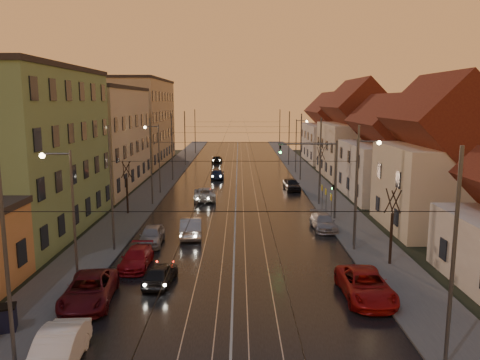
{
  "coord_description": "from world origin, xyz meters",
  "views": [
    {
      "loc": [
        0.36,
        -23.19,
        10.61
      ],
      "look_at": [
        0.44,
        22.27,
        2.94
      ],
      "focal_mm": 35.0,
      "sensor_mm": 36.0,
      "label": 1
    }
  ],
  "objects_px": {
    "driving_car_2": "(205,194)",
    "parked_right_0": "(365,285)",
    "driving_car_4": "(217,159)",
    "traffic_light_mast": "(325,170)",
    "street_lamp_0": "(68,206)",
    "parked_left_0": "(57,351)",
    "parked_left_1": "(89,290)",
    "driving_car_3": "(217,174)",
    "dumpster": "(2,319)",
    "street_lamp_2": "(156,152)",
    "street_lamp_3": "(298,140)",
    "street_lamp_1": "(360,182)",
    "driving_car_1": "(191,227)",
    "parked_right_1": "(323,222)",
    "driving_car_0": "(160,274)",
    "parked_left_3": "(152,235)",
    "parked_left_2": "(136,258)",
    "parked_right_2": "(292,184)"
  },
  "relations": [
    {
      "from": "parked_left_0",
      "to": "parked_left_1",
      "type": "distance_m",
      "value": 6.22
    },
    {
      "from": "traffic_light_mast",
      "to": "driving_car_2",
      "type": "relative_size",
      "value": 1.44
    },
    {
      "from": "street_lamp_1",
      "to": "street_lamp_2",
      "type": "xyz_separation_m",
      "value": [
        -18.21,
        20.0,
        0.0
      ]
    },
    {
      "from": "street_lamp_0",
      "to": "driving_car_0",
      "type": "xyz_separation_m",
      "value": [
        4.83,
        0.89,
        -4.25
      ]
    },
    {
      "from": "traffic_light_mast",
      "to": "driving_car_1",
      "type": "distance_m",
      "value": 13.17
    },
    {
      "from": "street_lamp_1",
      "to": "driving_car_0",
      "type": "xyz_separation_m",
      "value": [
        -13.38,
        -7.11,
        -4.25
      ]
    },
    {
      "from": "street_lamp_3",
      "to": "parked_left_3",
      "type": "distance_m",
      "value": 38.8
    },
    {
      "from": "street_lamp_0",
      "to": "street_lamp_2",
      "type": "bearing_deg",
      "value": 90.0
    },
    {
      "from": "driving_car_3",
      "to": "parked_right_0",
      "type": "height_order",
      "value": "parked_right_0"
    },
    {
      "from": "street_lamp_3",
      "to": "driving_car_3",
      "type": "relative_size",
      "value": 1.79
    },
    {
      "from": "driving_car_4",
      "to": "parked_right_1",
      "type": "relative_size",
      "value": 0.88
    },
    {
      "from": "driving_car_4",
      "to": "street_lamp_3",
      "type": "bearing_deg",
      "value": 142.45
    },
    {
      "from": "driving_car_0",
      "to": "driving_car_4",
      "type": "relative_size",
      "value": 0.97
    },
    {
      "from": "traffic_light_mast",
      "to": "street_lamp_0",
      "type": "bearing_deg",
      "value": -136.9
    },
    {
      "from": "street_lamp_1",
      "to": "driving_car_2",
      "type": "bearing_deg",
      "value": 127.04
    },
    {
      "from": "traffic_light_mast",
      "to": "parked_left_3",
      "type": "height_order",
      "value": "traffic_light_mast"
    },
    {
      "from": "street_lamp_0",
      "to": "traffic_light_mast",
      "type": "bearing_deg",
      "value": 43.1
    },
    {
      "from": "parked_left_0",
      "to": "dumpster",
      "type": "distance_m",
      "value": 4.66
    },
    {
      "from": "driving_car_4",
      "to": "parked_right_0",
      "type": "relative_size",
      "value": 0.72
    },
    {
      "from": "dumpster",
      "to": "parked_left_1",
      "type": "bearing_deg",
      "value": 29.78
    },
    {
      "from": "driving_car_1",
      "to": "dumpster",
      "type": "relative_size",
      "value": 3.92
    },
    {
      "from": "driving_car_0",
      "to": "parked_right_0",
      "type": "relative_size",
      "value": 0.7
    },
    {
      "from": "parked_right_0",
      "to": "parked_right_1",
      "type": "distance_m",
      "value": 13.91
    },
    {
      "from": "street_lamp_3",
      "to": "parked_right_0",
      "type": "bearing_deg",
      "value": -92.4
    },
    {
      "from": "street_lamp_2",
      "to": "parked_left_0",
      "type": "relative_size",
      "value": 1.74
    },
    {
      "from": "driving_car_1",
      "to": "driving_car_3",
      "type": "xyz_separation_m",
      "value": [
        0.79,
        28.09,
        -0.12
      ]
    },
    {
      "from": "street_lamp_0",
      "to": "parked_right_2",
      "type": "distance_m",
      "value": 34.37
    },
    {
      "from": "parked_left_2",
      "to": "dumpster",
      "type": "bearing_deg",
      "value": -115.75
    },
    {
      "from": "street_lamp_2",
      "to": "street_lamp_0",
      "type": "bearing_deg",
      "value": -90.0
    },
    {
      "from": "driving_car_2",
      "to": "parked_left_0",
      "type": "height_order",
      "value": "parked_left_0"
    },
    {
      "from": "parked_left_2",
      "to": "traffic_light_mast",
      "type": "bearing_deg",
      "value": 41.03
    },
    {
      "from": "traffic_light_mast",
      "to": "parked_left_2",
      "type": "xyz_separation_m",
      "value": [
        -14.28,
        -12.27,
        -3.98
      ]
    },
    {
      "from": "driving_car_2",
      "to": "driving_car_0",
      "type": "bearing_deg",
      "value": 83.19
    },
    {
      "from": "driving_car_2",
      "to": "parked_left_3",
      "type": "bearing_deg",
      "value": 75.35
    },
    {
      "from": "driving_car_1",
      "to": "parked_left_2",
      "type": "xyz_separation_m",
      "value": [
        -2.82,
        -7.02,
        -0.16
      ]
    },
    {
      "from": "street_lamp_2",
      "to": "street_lamp_3",
      "type": "bearing_deg",
      "value": 41.31
    },
    {
      "from": "street_lamp_3",
      "to": "parked_right_0",
      "type": "relative_size",
      "value": 1.5
    },
    {
      "from": "driving_car_3",
      "to": "parked_left_0",
      "type": "relative_size",
      "value": 0.97
    },
    {
      "from": "driving_car_4",
      "to": "street_lamp_1",
      "type": "bearing_deg",
      "value": 110.16
    },
    {
      "from": "driving_car_4",
      "to": "driving_car_2",
      "type": "bearing_deg",
      "value": 95.57
    },
    {
      "from": "parked_left_3",
      "to": "parked_left_1",
      "type": "bearing_deg",
      "value": -99.54
    },
    {
      "from": "parked_left_1",
      "to": "parked_right_2",
      "type": "xyz_separation_m",
      "value": [
        14.29,
        31.98,
        -0.02
      ]
    },
    {
      "from": "traffic_light_mast",
      "to": "parked_right_1",
      "type": "relative_size",
      "value": 1.65
    },
    {
      "from": "driving_car_3",
      "to": "parked_left_3",
      "type": "bearing_deg",
      "value": 81.19
    },
    {
      "from": "street_lamp_2",
      "to": "driving_car_1",
      "type": "height_order",
      "value": "street_lamp_2"
    },
    {
      "from": "parked_left_2",
      "to": "parked_left_3",
      "type": "bearing_deg",
      "value": 89.35
    },
    {
      "from": "driving_car_3",
      "to": "driving_car_1",
      "type": "bearing_deg",
      "value": 86.23
    },
    {
      "from": "street_lamp_1",
      "to": "driving_car_1",
      "type": "distance_m",
      "value": 13.51
    },
    {
      "from": "driving_car_3",
      "to": "street_lamp_2",
      "type": "bearing_deg",
      "value": 57.18
    },
    {
      "from": "driving_car_2",
      "to": "parked_right_0",
      "type": "distance_m",
      "value": 27.8
    }
  ]
}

